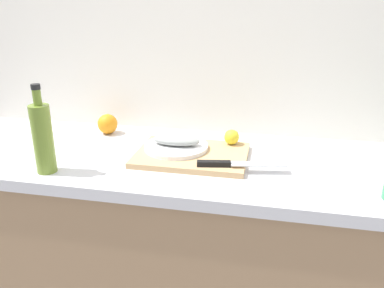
# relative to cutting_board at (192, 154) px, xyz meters

# --- Properties ---
(back_wall) EXTENTS (3.20, 0.05, 2.50)m
(back_wall) POSITION_rel_cutting_board_xyz_m (-0.01, 0.32, 0.34)
(back_wall) COLOR white
(back_wall) RESTS_ON ground_plane
(kitchen_counter) EXTENTS (2.00, 0.60, 0.90)m
(kitchen_counter) POSITION_rel_cutting_board_xyz_m (-0.01, -0.00, -0.46)
(kitchen_counter) COLOR #9E7A56
(kitchen_counter) RESTS_ON ground_plane
(cutting_board) EXTENTS (0.39, 0.29, 0.02)m
(cutting_board) POSITION_rel_cutting_board_xyz_m (0.00, 0.00, 0.00)
(cutting_board) COLOR tan
(cutting_board) RESTS_ON kitchen_counter
(white_plate) EXTENTS (0.23, 0.23, 0.01)m
(white_plate) POSITION_rel_cutting_board_xyz_m (-0.06, 0.02, 0.02)
(white_plate) COLOR white
(white_plate) RESTS_ON cutting_board
(fish_fillet) EXTENTS (0.17, 0.07, 0.04)m
(fish_fillet) POSITION_rel_cutting_board_xyz_m (-0.06, 0.02, 0.04)
(fish_fillet) COLOR #999E99
(fish_fillet) RESTS_ON white_plate
(chef_knife) EXTENTS (0.29, 0.08, 0.02)m
(chef_knife) POSITION_rel_cutting_board_xyz_m (0.15, -0.10, 0.02)
(chef_knife) COLOR silver
(chef_knife) RESTS_ON cutting_board
(lemon_0) EXTENTS (0.06, 0.06, 0.06)m
(lemon_0) POSITION_rel_cutting_board_xyz_m (0.13, 0.11, 0.04)
(lemon_0) COLOR yellow
(lemon_0) RESTS_ON cutting_board
(olive_oil_bottle) EXTENTS (0.06, 0.06, 0.29)m
(olive_oil_bottle) POSITION_rel_cutting_board_xyz_m (-0.44, -0.22, 0.11)
(olive_oil_bottle) COLOR olive
(olive_oil_bottle) RESTS_ON kitchen_counter
(orange_1) EXTENTS (0.08, 0.08, 0.08)m
(orange_1) POSITION_rel_cutting_board_xyz_m (-0.40, 0.18, 0.03)
(orange_1) COLOR orange
(orange_1) RESTS_ON kitchen_counter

